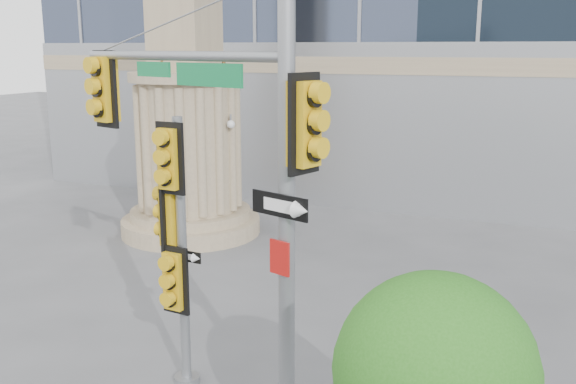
% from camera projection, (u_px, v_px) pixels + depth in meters
% --- Properties ---
extents(monument, '(4.40, 4.40, 16.60)m').
position_uv_depth(monument, '(186.00, 58.00, 19.43)').
color(monument, gray).
rests_on(monument, ground).
extents(main_signal_pole, '(5.11, 2.09, 6.82)m').
position_uv_depth(main_signal_pole, '(227.00, 151.00, 10.04)').
color(main_signal_pole, slate).
rests_on(main_signal_pole, ground).
extents(secondary_signal_pole, '(0.82, 0.66, 4.73)m').
position_uv_depth(secondary_signal_pole, '(175.00, 233.00, 10.75)').
color(secondary_signal_pole, slate).
rests_on(secondary_signal_pole, ground).
extents(street_tree, '(2.25, 2.20, 3.51)m').
position_uv_depth(street_tree, '(438.00, 381.00, 6.88)').
color(street_tree, gray).
rests_on(street_tree, ground).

